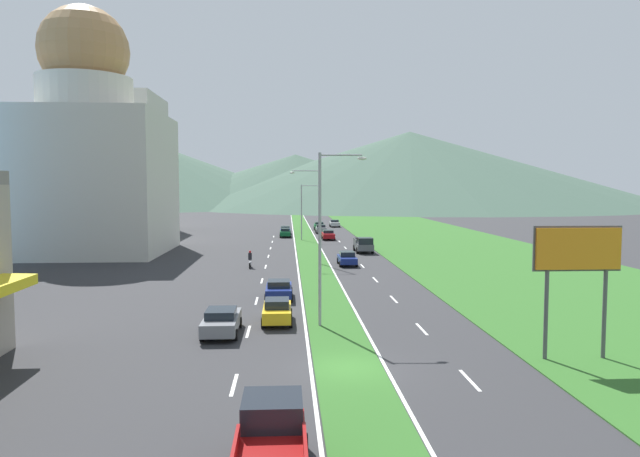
# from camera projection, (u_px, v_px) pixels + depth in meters

# --- Properties ---
(ground_plane) EXTENTS (600.00, 600.00, 0.00)m
(ground_plane) POSITION_uv_depth(u_px,v_px,m) (349.00, 369.00, 26.87)
(ground_plane) COLOR #2D2D30
(grass_median) EXTENTS (3.20, 240.00, 0.06)m
(grass_median) POSITION_uv_depth(u_px,v_px,m) (306.00, 242.00, 86.61)
(grass_median) COLOR #2D6023
(grass_median) RESTS_ON ground_plane
(grass_verge_right) EXTENTS (24.00, 240.00, 0.06)m
(grass_verge_right) POSITION_uv_depth(u_px,v_px,m) (442.00, 242.00, 87.77)
(grass_verge_right) COLOR #2D6023
(grass_verge_right) RESTS_ON ground_plane
(lane_dash_left_2) EXTENTS (0.16, 2.80, 0.01)m
(lane_dash_left_2) POSITION_uv_depth(u_px,v_px,m) (234.00, 385.00, 24.70)
(lane_dash_left_2) COLOR silver
(lane_dash_left_2) RESTS_ON ground_plane
(lane_dash_left_3) EXTENTS (0.16, 2.80, 0.01)m
(lane_dash_left_3) POSITION_uv_depth(u_px,v_px,m) (248.00, 332.00, 33.72)
(lane_dash_left_3) COLOR silver
(lane_dash_left_3) RESTS_ON ground_plane
(lane_dash_left_4) EXTENTS (0.16, 2.80, 0.01)m
(lane_dash_left_4) POSITION_uv_depth(u_px,v_px,m) (257.00, 301.00, 42.74)
(lane_dash_left_4) COLOR silver
(lane_dash_left_4) RESTS_ON ground_plane
(lane_dash_left_5) EXTENTS (0.16, 2.80, 0.01)m
(lane_dash_left_5) POSITION_uv_depth(u_px,v_px,m) (262.00, 281.00, 51.75)
(lane_dash_left_5) COLOR silver
(lane_dash_left_5) RESTS_ON ground_plane
(lane_dash_left_6) EXTENTS (0.16, 2.80, 0.01)m
(lane_dash_left_6) POSITION_uv_depth(u_px,v_px,m) (266.00, 267.00, 60.77)
(lane_dash_left_6) COLOR silver
(lane_dash_left_6) RESTS_ON ground_plane
(lane_dash_left_7) EXTENTS (0.16, 2.80, 0.01)m
(lane_dash_left_7) POSITION_uv_depth(u_px,v_px,m) (268.00, 256.00, 69.79)
(lane_dash_left_7) COLOR silver
(lane_dash_left_7) RESTS_ON ground_plane
(lane_dash_left_8) EXTENTS (0.16, 2.80, 0.01)m
(lane_dash_left_8) POSITION_uv_depth(u_px,v_px,m) (271.00, 248.00, 78.80)
(lane_dash_left_8) COLOR silver
(lane_dash_left_8) RESTS_ON ground_plane
(lane_dash_left_9) EXTENTS (0.16, 2.80, 0.01)m
(lane_dash_left_9) POSITION_uv_depth(u_px,v_px,m) (272.00, 242.00, 87.82)
(lane_dash_left_9) COLOR silver
(lane_dash_left_9) RESTS_ON ground_plane
(lane_dash_left_10) EXTENTS (0.16, 2.80, 0.01)m
(lane_dash_left_10) POSITION_uv_depth(u_px,v_px,m) (274.00, 237.00, 96.84)
(lane_dash_left_10) COLOR silver
(lane_dash_left_10) RESTS_ON ground_plane
(lane_dash_right_2) EXTENTS (0.16, 2.80, 0.01)m
(lane_dash_right_2) POSITION_uv_depth(u_px,v_px,m) (470.00, 380.00, 25.28)
(lane_dash_right_2) COLOR silver
(lane_dash_right_2) RESTS_ON ground_plane
(lane_dash_right_3) EXTENTS (0.16, 2.80, 0.01)m
(lane_dash_right_3) POSITION_uv_depth(u_px,v_px,m) (422.00, 329.00, 34.29)
(lane_dash_right_3) COLOR silver
(lane_dash_right_3) RESTS_ON ground_plane
(lane_dash_right_4) EXTENTS (0.16, 2.80, 0.01)m
(lane_dash_right_4) POSITION_uv_depth(u_px,v_px,m) (394.00, 299.00, 43.31)
(lane_dash_right_4) COLOR silver
(lane_dash_right_4) RESTS_ON ground_plane
(lane_dash_right_5) EXTENTS (0.16, 2.80, 0.01)m
(lane_dash_right_5) POSITION_uv_depth(u_px,v_px,m) (375.00, 280.00, 52.33)
(lane_dash_right_5) COLOR silver
(lane_dash_right_5) RESTS_ON ground_plane
(lane_dash_right_6) EXTENTS (0.16, 2.80, 0.01)m
(lane_dash_right_6) POSITION_uv_depth(u_px,v_px,m) (362.00, 266.00, 61.34)
(lane_dash_right_6) COLOR silver
(lane_dash_right_6) RESTS_ON ground_plane
(lane_dash_right_7) EXTENTS (0.16, 2.80, 0.01)m
(lane_dash_right_7) POSITION_uv_depth(u_px,v_px,m) (353.00, 256.00, 70.36)
(lane_dash_right_7) COLOR silver
(lane_dash_right_7) RESTS_ON ground_plane
(lane_dash_right_8) EXTENTS (0.16, 2.80, 0.01)m
(lane_dash_right_8) POSITION_uv_depth(u_px,v_px,m) (345.00, 248.00, 79.38)
(lane_dash_right_8) COLOR silver
(lane_dash_right_8) RESTS_ON ground_plane
(lane_dash_right_9) EXTENTS (0.16, 2.80, 0.01)m
(lane_dash_right_9) POSITION_uv_depth(u_px,v_px,m) (339.00, 241.00, 88.39)
(lane_dash_right_9) COLOR silver
(lane_dash_right_9) RESTS_ON ground_plane
(lane_dash_right_10) EXTENTS (0.16, 2.80, 0.01)m
(lane_dash_right_10) POSITION_uv_depth(u_px,v_px,m) (335.00, 236.00, 97.41)
(lane_dash_right_10) COLOR silver
(lane_dash_right_10) RESTS_ON ground_plane
(edge_line_median_left) EXTENTS (0.16, 240.00, 0.01)m
(edge_line_median_left) POSITION_uv_depth(u_px,v_px,m) (295.00, 243.00, 86.52)
(edge_line_median_left) COLOR silver
(edge_line_median_left) RESTS_ON ground_plane
(edge_line_median_right) EXTENTS (0.16, 240.00, 0.01)m
(edge_line_median_right) POSITION_uv_depth(u_px,v_px,m) (318.00, 243.00, 86.71)
(edge_line_median_right) COLOR silver
(edge_line_median_right) RESTS_ON ground_plane
(domed_building) EXTENTS (19.07, 19.07, 30.53)m
(domed_building) POSITION_uv_depth(u_px,v_px,m) (87.00, 157.00, 72.41)
(domed_building) COLOR beige
(domed_building) RESTS_ON ground_plane
(midrise_colored) EXTENTS (17.40, 17.40, 25.03)m
(midrise_colored) POSITION_uv_depth(u_px,v_px,m) (112.00, 164.00, 107.35)
(midrise_colored) COLOR beige
(midrise_colored) RESTS_ON ground_plane
(hill_far_left) EXTENTS (174.77, 174.77, 31.28)m
(hill_far_left) POSITION_uv_depth(u_px,v_px,m) (128.00, 170.00, 258.90)
(hill_far_left) COLOR #3D5647
(hill_far_left) RESTS_ON ground_plane
(hill_far_center) EXTENTS (145.05, 145.05, 22.51)m
(hill_far_center) POSITION_uv_depth(u_px,v_px,m) (296.00, 180.00, 260.47)
(hill_far_center) COLOR #3D5647
(hill_far_center) RESTS_ON ground_plane
(hill_far_right) EXTENTS (214.65, 214.65, 32.79)m
(hill_far_right) POSITION_uv_depth(u_px,v_px,m) (409.00, 168.00, 261.77)
(hill_far_right) COLOR #3D5647
(hill_far_right) RESTS_ON ground_plane
(street_lamp_near) EXTENTS (2.86, 0.37, 10.42)m
(street_lamp_near) POSITION_uv_depth(u_px,v_px,m) (325.00, 229.00, 34.58)
(street_lamp_near) COLOR #99999E
(street_lamp_near) RESTS_ON ground_plane
(street_lamp_mid) EXTENTS (3.25, 0.36, 10.20)m
(street_lamp_mid) POSITION_uv_depth(u_px,v_px,m) (316.00, 210.00, 62.21)
(street_lamp_mid) COLOR #99999E
(street_lamp_mid) RESTS_ON ground_plane
(street_lamp_far) EXTENTS (3.23, 0.28, 8.64)m
(street_lamp_far) POSITION_uv_depth(u_px,v_px,m) (304.00, 208.00, 89.84)
(street_lamp_far) COLOR #99999E
(street_lamp_far) RESTS_ON ground_plane
(billboard_roadside) EXTENTS (4.36, 0.28, 6.55)m
(billboard_roadside) POSITION_uv_depth(u_px,v_px,m) (578.00, 258.00, 27.91)
(billboard_roadside) COLOR #4C4C51
(billboard_roadside) RESTS_ON ground_plane
(car_0) EXTENTS (1.97, 4.38, 1.50)m
(car_0) POSITION_uv_depth(u_px,v_px,m) (319.00, 226.00, 111.80)
(car_0) COLOR #0C5128
(car_0) RESTS_ON ground_plane
(car_1) EXTENTS (1.93, 4.48, 1.45)m
(car_1) POSITION_uv_depth(u_px,v_px,m) (347.00, 258.00, 61.97)
(car_1) COLOR navy
(car_1) RESTS_ON ground_plane
(car_2) EXTENTS (1.92, 4.02, 1.52)m
(car_2) POSITION_uv_depth(u_px,v_px,m) (321.00, 229.00, 103.92)
(car_2) COLOR slate
(car_2) RESTS_ON ground_plane
(car_3) EXTENTS (1.86, 4.01, 1.53)m
(car_3) POSITION_uv_depth(u_px,v_px,m) (277.00, 311.00, 35.74)
(car_3) COLOR yellow
(car_3) RESTS_ON ground_plane
(car_4) EXTENTS (1.89, 4.61, 1.43)m
(car_4) POSITION_uv_depth(u_px,v_px,m) (285.00, 230.00, 101.68)
(car_4) COLOR navy
(car_4) RESTS_ON ground_plane
(car_5) EXTENTS (1.99, 4.80, 1.49)m
(car_5) POSITION_uv_depth(u_px,v_px,m) (328.00, 235.00, 91.59)
(car_5) COLOR maroon
(car_5) RESTS_ON ground_plane
(car_6) EXTENTS (2.04, 4.19, 1.43)m
(car_6) POSITION_uv_depth(u_px,v_px,m) (279.00, 289.00, 43.43)
(car_6) COLOR navy
(car_6) RESTS_ON ground_plane
(car_7) EXTENTS (2.00, 4.32, 1.45)m
(car_7) POSITION_uv_depth(u_px,v_px,m) (335.00, 223.00, 119.91)
(car_7) COLOR #B2B2B7
(car_7) RESTS_ON ground_plane
(car_8) EXTENTS (2.04, 4.69, 1.49)m
(car_8) POSITION_uv_depth(u_px,v_px,m) (221.00, 321.00, 33.07)
(car_8) COLOR slate
(car_8) RESTS_ON ground_plane
(car_9) EXTENTS (1.86, 4.75, 1.49)m
(car_9) POSITION_uv_depth(u_px,v_px,m) (285.00, 232.00, 96.07)
(car_9) COLOR #0C5128
(car_9) RESTS_ON ground_plane
(pickup_truck_0) EXTENTS (2.18, 5.40, 2.00)m
(pickup_truck_0) POSITION_uv_depth(u_px,v_px,m) (271.00, 448.00, 16.58)
(pickup_truck_0) COLOR maroon
(pickup_truck_0) RESTS_ON ground_plane
(pickup_truck_1) EXTENTS (2.18, 5.40, 2.00)m
(pickup_truck_1) POSITION_uv_depth(u_px,v_px,m) (364.00, 245.00, 73.74)
(pickup_truck_1) COLOR #515459
(pickup_truck_1) RESTS_ON ground_plane
(motorcycle_rider) EXTENTS (0.36, 2.00, 1.80)m
(motorcycle_rider) POSITION_uv_depth(u_px,v_px,m) (250.00, 261.00, 59.90)
(motorcycle_rider) COLOR black
(motorcycle_rider) RESTS_ON ground_plane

